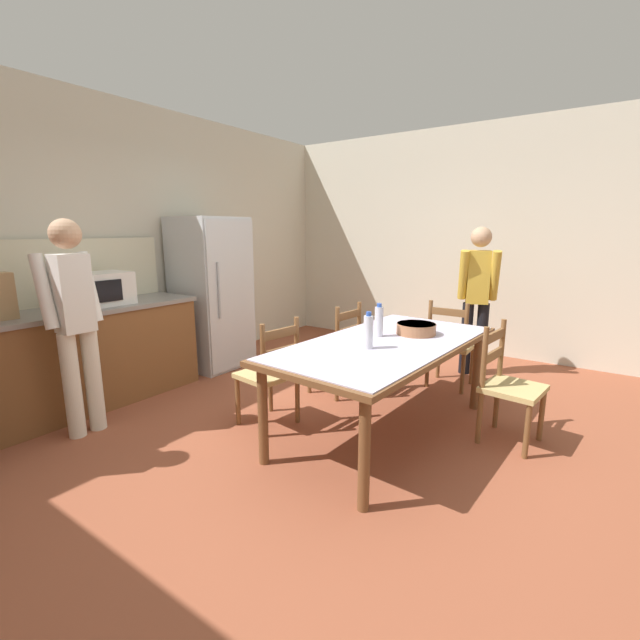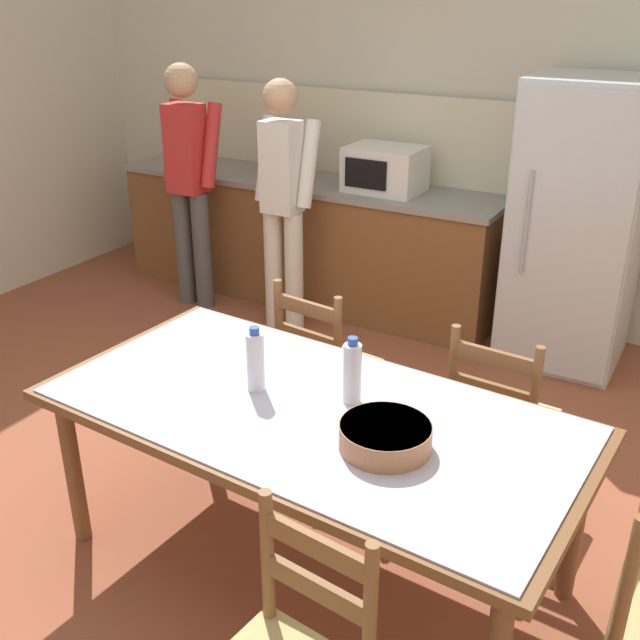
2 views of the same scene
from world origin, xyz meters
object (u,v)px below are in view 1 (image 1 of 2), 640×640
object	(u,v)px
person_at_counter	(74,317)
bottle_off_centre	(379,321)
person_by_table	(477,293)
chair_head_end	(450,345)
chair_side_near_right	(508,386)
microwave	(100,289)
chair_side_far_right	(337,350)
chair_side_far_left	(270,374)
dining_table	(386,350)
refrigerator	(212,294)
bottle_near_centre	(368,332)
serving_bowl	(416,328)

from	to	relation	value
person_at_counter	bottle_off_centre	bearing A→B (deg)	-141.27
bottle_off_centre	person_by_table	bearing A→B (deg)	-9.44
bottle_off_centre	person_by_table	distance (m)	1.78
chair_head_end	chair_side_near_right	size ratio (longest dim) A/B	1.00
microwave	chair_side_far_right	bearing A→B (deg)	-50.89
chair_side_far_left	person_by_table	world-z (taller)	person_by_table
dining_table	chair_head_end	xyz separation A→B (m)	(1.32, -0.09, -0.24)
refrigerator	person_at_counter	bearing A→B (deg)	-164.36
chair_head_end	chair_side_far_right	size ratio (longest dim) A/B	1.00
bottle_near_centre	bottle_off_centre	xyz separation A→B (m)	(0.37, 0.10, 0.00)
chair_side_near_right	chair_side_far_left	world-z (taller)	same
microwave	chair_side_far_left	world-z (taller)	microwave
bottle_near_centre	bottle_off_centre	distance (m)	0.38
chair_side_far_right	person_at_counter	xyz separation A→B (m)	(-1.88, 1.19, 0.50)
bottle_off_centre	chair_head_end	world-z (taller)	bottle_off_centre
bottle_off_centre	person_at_counter	xyz separation A→B (m)	(-1.47, 1.84, 0.07)
bottle_near_centre	chair_head_end	world-z (taller)	bottle_near_centre
microwave	person_at_counter	distance (m)	0.72
dining_table	person_by_table	distance (m)	1.89
bottle_near_centre	serving_bowl	bearing A→B (deg)	-10.67
bottle_near_centre	chair_head_end	size ratio (longest dim) A/B	0.30
microwave	serving_bowl	world-z (taller)	microwave
person_by_table	person_at_counter	bearing A→B (deg)	-52.53
microwave	dining_table	distance (m)	2.65
dining_table	person_at_counter	bearing A→B (deg)	124.83
chair_side_far_right	person_by_table	world-z (taller)	person_by_table
dining_table	chair_side_far_right	bearing A→B (deg)	56.40
chair_head_end	microwave	bearing A→B (deg)	39.65
chair_side_far_right	person_at_counter	bearing A→B (deg)	-28.29
refrigerator	bottle_near_centre	world-z (taller)	refrigerator
chair_side_far_right	person_at_counter	distance (m)	2.28
dining_table	microwave	bearing A→B (deg)	109.44
microwave	bottle_near_centre	distance (m)	2.54
chair_side_far_left	chair_head_end	bearing A→B (deg)	159.30
dining_table	chair_head_end	distance (m)	1.34
chair_head_end	chair_side_near_right	distance (m)	1.17
microwave	chair_side_far_left	size ratio (longest dim) A/B	0.55
bottle_off_centre	chair_head_end	bearing A→B (deg)	-9.72
bottle_near_centre	serving_bowl	distance (m)	0.63
dining_table	serving_bowl	bearing A→B (deg)	-15.59
serving_bowl	chair_head_end	bearing A→B (deg)	0.77
microwave	bottle_near_centre	bearing A→B (deg)	-75.91
dining_table	chair_side_far_right	size ratio (longest dim) A/B	2.33
chair_side_far_right	chair_side_far_left	distance (m)	0.93
refrigerator	dining_table	distance (m)	2.50
bottle_near_centre	chair_side_far_right	distance (m)	1.16
person_at_counter	dining_table	bearing A→B (deg)	-145.17
chair_side_far_right	dining_table	bearing A→B (deg)	60.45
chair_side_near_right	person_by_table	size ratio (longest dim) A/B	0.56
chair_head_end	chair_side_far_right	bearing A→B (deg)	42.34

